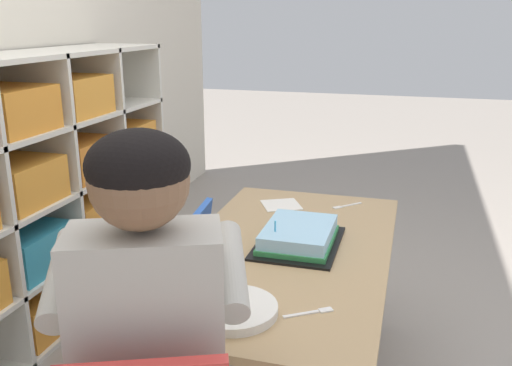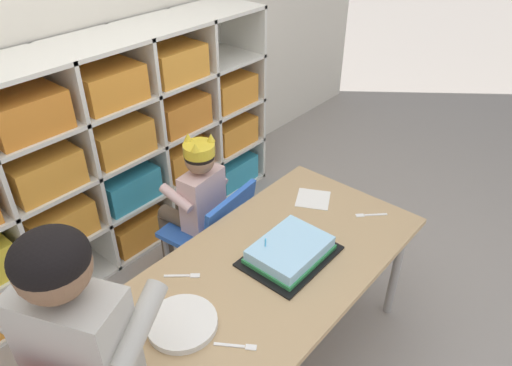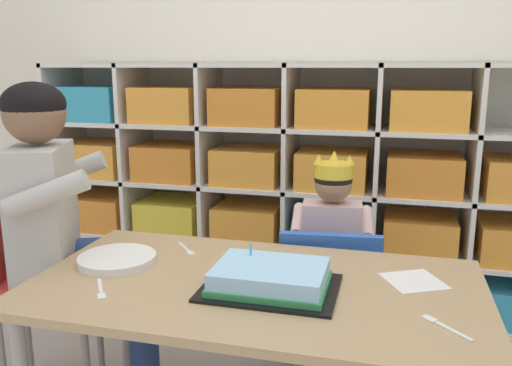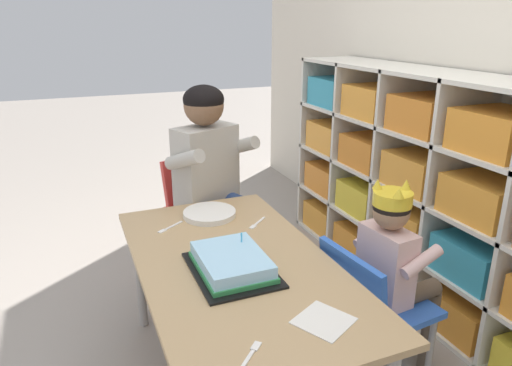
% 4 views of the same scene
% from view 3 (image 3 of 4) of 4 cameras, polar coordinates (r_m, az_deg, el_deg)
% --- Properties ---
extents(storage_cubby_shelf, '(2.41, 0.37, 1.14)m').
position_cam_3_polar(storage_cubby_shelf, '(2.53, 3.20, -0.92)').
color(storage_cubby_shelf, silver).
rests_on(storage_cubby_shelf, ground).
extents(activity_table, '(1.22, 0.66, 0.55)m').
position_cam_3_polar(activity_table, '(1.48, -0.11, -12.47)').
color(activity_table, tan).
rests_on(activity_table, ground).
extents(classroom_chair_blue, '(0.40, 0.37, 0.59)m').
position_cam_3_polar(classroom_chair_blue, '(1.95, 7.93, -10.70)').
color(classroom_chair_blue, blue).
rests_on(classroom_chair_blue, ground).
extents(child_with_crown, '(0.31, 0.31, 0.83)m').
position_cam_3_polar(child_with_crown, '(1.99, 8.14, -5.55)').
color(child_with_crown, beige).
rests_on(child_with_crown, ground).
extents(classroom_chair_adult_side, '(0.43, 0.42, 0.71)m').
position_cam_3_polar(classroom_chair_adult_side, '(1.91, -22.81, -9.15)').
color(classroom_chair_adult_side, red).
rests_on(classroom_chair_adult_side, ground).
extents(adult_helper_seated, '(0.49, 0.47, 1.08)m').
position_cam_3_polar(adult_helper_seated, '(1.82, -20.01, -2.65)').
color(adult_helper_seated, '#B2ADA3').
rests_on(adult_helper_seated, ground).
extents(birthday_cake_on_tray, '(0.35, 0.26, 0.10)m').
position_cam_3_polar(birthday_cake_on_tray, '(1.41, 1.55, -10.31)').
color(birthday_cake_on_tray, black).
rests_on(birthday_cake_on_tray, activity_table).
extents(paper_plate_stack, '(0.23, 0.23, 0.02)m').
position_cam_3_polar(paper_plate_stack, '(1.64, -14.71, -7.95)').
color(paper_plate_stack, white).
rests_on(paper_plate_stack, activity_table).
extents(paper_napkin_square, '(0.19, 0.19, 0.00)m').
position_cam_3_polar(paper_napkin_square, '(1.53, 16.61, -10.09)').
color(paper_napkin_square, white).
rests_on(paper_napkin_square, activity_table).
extents(fork_near_cake_tray, '(0.09, 0.12, 0.00)m').
position_cam_3_polar(fork_near_cake_tray, '(1.47, -16.38, -11.01)').
color(fork_near_cake_tray, white).
rests_on(fork_near_cake_tray, activity_table).
extents(fork_beside_plate_stack, '(0.11, 0.11, 0.00)m').
position_cam_3_polar(fork_beside_plate_stack, '(1.30, 19.51, -14.31)').
color(fork_beside_plate_stack, white).
rests_on(fork_beside_plate_stack, activity_table).
extents(fork_scattered_mid_table, '(0.10, 0.11, 0.00)m').
position_cam_3_polar(fork_scattered_mid_table, '(1.72, -7.49, -7.10)').
color(fork_scattered_mid_table, white).
rests_on(fork_scattered_mid_table, activity_table).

